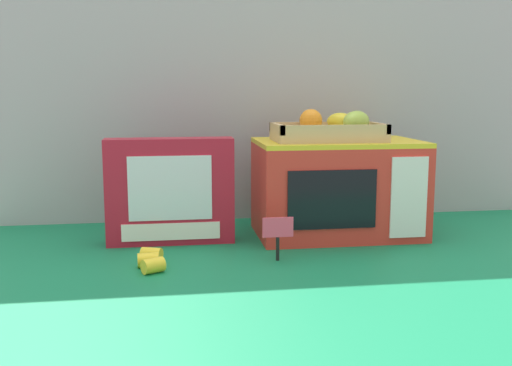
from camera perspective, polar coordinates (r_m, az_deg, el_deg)
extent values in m
plane|color=#147A4C|center=(1.57, 2.72, -5.13)|extent=(1.70, 1.70, 0.00)
cube|color=#A0A3A8|center=(1.76, 1.25, 9.55)|extent=(1.61, 0.03, 0.80)
cube|color=red|center=(1.58, 7.82, -0.66)|extent=(0.42, 0.26, 0.24)
cube|color=yellow|center=(1.56, 7.92, 3.91)|extent=(0.42, 0.26, 0.01)
cube|color=black|center=(1.44, 7.38, -1.60)|extent=(0.22, 0.01, 0.14)
cube|color=white|center=(1.50, 14.55, -1.36)|extent=(0.09, 0.01, 0.20)
cube|color=tan|center=(1.53, 6.98, 4.45)|extent=(0.28, 0.16, 0.02)
cube|color=tan|center=(1.46, 7.75, 5.11)|extent=(0.28, 0.01, 0.02)
cube|color=tan|center=(1.60, 6.30, 5.47)|extent=(0.28, 0.01, 0.02)
cube|color=tan|center=(1.50, 2.05, 5.29)|extent=(0.01, 0.16, 0.02)
cube|color=tan|center=(1.57, 11.71, 5.27)|extent=(0.01, 0.16, 0.02)
ellipsoid|color=#9EC647|center=(1.55, 9.68, 5.87)|extent=(0.10, 0.10, 0.06)
sphere|color=orange|center=(1.55, 5.32, 6.04)|extent=(0.06, 0.06, 0.06)
ellipsoid|color=yellow|center=(1.60, 8.16, 5.87)|extent=(0.09, 0.09, 0.05)
cube|color=#B2192D|center=(1.49, -8.30, -0.77)|extent=(0.32, 0.07, 0.26)
cube|color=silver|center=(1.45, -8.30, -0.50)|extent=(0.20, 0.00, 0.16)
cube|color=white|center=(1.47, -8.21, -4.67)|extent=(0.24, 0.00, 0.04)
cylinder|color=black|center=(1.34, 2.10, -6.36)|extent=(0.01, 0.01, 0.06)
cube|color=#F44C6B|center=(1.33, 2.13, -4.30)|extent=(0.07, 0.00, 0.05)
cylinder|color=yellow|center=(1.36, -10.06, -6.82)|extent=(0.05, 0.05, 0.03)
cylinder|color=yellow|center=(1.31, -10.39, -7.34)|extent=(0.05, 0.03, 0.03)
cylinder|color=yellow|center=(1.27, -9.91, -7.86)|extent=(0.05, 0.05, 0.03)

